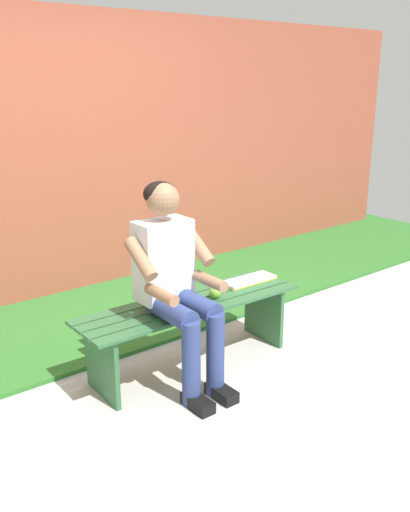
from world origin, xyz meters
name	(u,v)px	position (x,y,z in m)	size (l,w,h in m)	color
grass_strip	(87,296)	(0.00, -1.53, 0.01)	(9.00, 2.34, 0.03)	#2D6B28
brick_wall	(3,162)	(0.50, -1.85, 1.20)	(9.50, 0.24, 2.40)	#9E4C38
bench_near	(191,318)	(0.00, 0.00, 0.34)	(1.55, 0.46, 0.46)	#2D6038
person_seated	(175,278)	(0.19, 0.10, 0.70)	(0.50, 0.69, 1.26)	silver
apple	(215,292)	(-0.16, 0.05, 0.50)	(0.08, 0.08, 0.08)	#72B738
book_open	(249,280)	(-0.55, -0.04, 0.47)	(0.42, 0.17, 0.02)	white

